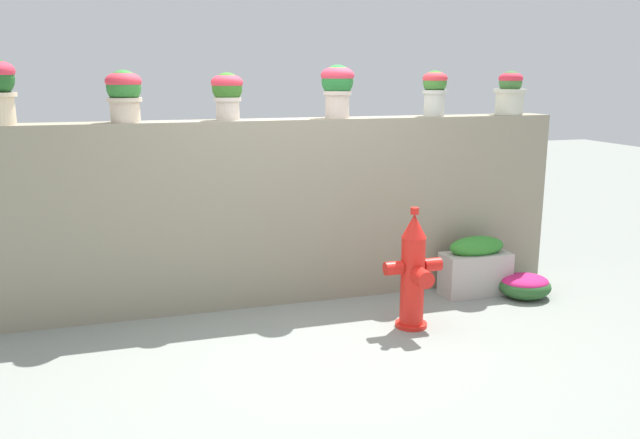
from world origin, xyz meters
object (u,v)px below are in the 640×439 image
at_px(fire_hydrant, 413,273).
at_px(potted_plant_3, 337,85).
at_px(potted_plant_5, 510,91).
at_px(planter_box, 476,267).
at_px(potted_plant_4, 435,89).
at_px(flower_bush_left, 525,285).
at_px(potted_plant_1, 124,92).
at_px(potted_plant_2, 227,91).

bearing_deg(fire_hydrant, potted_plant_3, 108.84).
distance_m(potted_plant_5, planter_box, 1.61).
relative_size(fire_hydrant, planter_box, 1.56).
distance_m(potted_plant_4, flower_bush_left, 1.87).
bearing_deg(planter_box, fire_hydrant, -147.97).
distance_m(fire_hydrant, planter_box, 1.02).
distance_m(potted_plant_4, potted_plant_5, 0.74).
xyz_separation_m(fire_hydrant, planter_box, (0.85, 0.53, -0.18)).
bearing_deg(potted_plant_3, potted_plant_1, -179.30).
xyz_separation_m(potted_plant_5, flower_bush_left, (-0.10, -0.56, -1.63)).
relative_size(potted_plant_4, planter_box, 0.65).
bearing_deg(potted_plant_5, fire_hydrant, -145.93).
xyz_separation_m(potted_plant_4, flower_bush_left, (0.65, -0.57, -1.66)).
bearing_deg(planter_box, potted_plant_3, 162.27).
height_order(flower_bush_left, planter_box, planter_box).
relative_size(potted_plant_2, potted_plant_5, 0.96).
distance_m(potted_plant_3, potted_plant_4, 0.89).
height_order(potted_plant_4, flower_bush_left, potted_plant_4).
bearing_deg(potted_plant_5, planter_box, -142.47).
relative_size(potted_plant_2, planter_box, 0.62).
bearing_deg(potted_plant_2, potted_plant_4, -1.13).
bearing_deg(potted_plant_1, fire_hydrant, -23.87).
xyz_separation_m(potted_plant_5, planter_box, (-0.47, -0.36, -1.49)).
bearing_deg(potted_plant_3, flower_bush_left, -20.39).
height_order(potted_plant_1, potted_plant_2, potted_plant_1).
bearing_deg(potted_plant_1, potted_plant_4, 0.48).
height_order(potted_plant_5, planter_box, potted_plant_5).
bearing_deg(potted_plant_2, potted_plant_3, -2.30).
bearing_deg(fire_hydrant, flower_bush_left, 15.23).
height_order(potted_plant_1, potted_plant_4, potted_plant_4).
distance_m(potted_plant_1, flower_bush_left, 3.66).
relative_size(potted_plant_2, potted_plant_3, 0.86).
bearing_deg(planter_box, potted_plant_4, 126.27).
bearing_deg(flower_bush_left, fire_hydrant, -164.77).
relative_size(potted_plant_3, flower_bush_left, 0.95).
distance_m(potted_plant_4, fire_hydrant, 1.72).
bearing_deg(fire_hydrant, potted_plant_2, 142.25).
bearing_deg(flower_bush_left, potted_plant_4, 138.53).
height_order(potted_plant_2, fire_hydrant, potted_plant_2).
bearing_deg(potted_plant_4, planter_box, -53.73).
relative_size(potted_plant_1, flower_bush_left, 0.85).
bearing_deg(potted_plant_4, potted_plant_1, -179.52).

